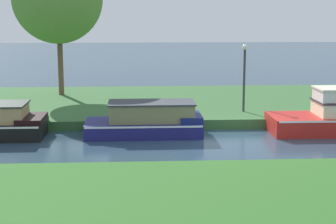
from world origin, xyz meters
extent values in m
plane|color=#283E51|center=(0.00, 0.00, 0.00)|extent=(120.00, 120.00, 0.00)
cube|color=#346031|center=(0.00, 7.00, 0.20)|extent=(72.00, 10.00, 0.40)
cube|color=navy|center=(-3.56, 1.20, 0.28)|extent=(4.50, 1.98, 0.56)
cube|color=white|center=(-3.56, 1.20, 0.52)|extent=(4.41, 2.01, 0.07)
cube|color=olive|center=(-3.24, 1.20, 0.91)|extent=(3.24, 1.50, 0.69)
cube|color=#2E3339|center=(-3.24, 1.20, 1.28)|extent=(3.34, 1.58, 0.06)
cube|color=navy|center=(-1.74, 1.20, 0.68)|extent=(0.86, 1.66, 0.24)
cube|color=white|center=(3.83, 1.20, 1.49)|extent=(1.09, 1.33, 0.51)
cube|color=beige|center=(3.83, 1.20, 1.77)|extent=(1.19, 1.41, 0.06)
cube|color=black|center=(-7.85, 1.20, 0.71)|extent=(0.97, 1.81, 0.18)
cylinder|color=brown|center=(-7.75, 9.11, 2.26)|extent=(0.27, 0.27, 3.72)
cylinder|color=#333338|center=(0.88, 3.79, 1.75)|extent=(0.10, 0.10, 2.70)
sphere|color=white|center=(0.88, 3.79, 3.22)|extent=(0.24, 0.24, 0.24)
camera|label=1|loc=(-3.83, -19.74, 4.87)|focal=58.80mm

